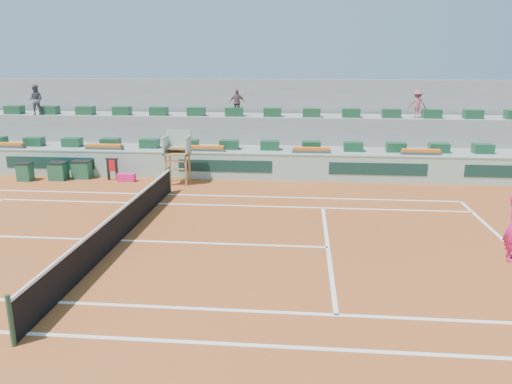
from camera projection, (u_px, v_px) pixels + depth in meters
The scene contains 19 objects.
ground at pixel (121, 240), 15.52m from camera, with size 90.00×90.00×0.00m, color #99471D.
seating_tier_lower at pixel (194, 157), 25.66m from camera, with size 36.00×4.00×1.20m, color #969693.
seating_tier_upper at pixel (199, 139), 27.02m from camera, with size 36.00×2.40×2.60m, color #969693.
stadium_back_wall at pixel (205, 119), 28.33m from camera, with size 36.00×0.40×4.40m, color #969693.
player_bag at pixel (126, 177), 23.02m from camera, with size 0.81×0.36×0.36m, color #F41F7C.
spectator_left at pixel (36, 100), 26.39m from camera, with size 0.76×0.60×1.57m, color #555462.
spectator_mid at pixel (237, 103), 25.92m from camera, with size 0.80×0.33×1.36m, color #744D58.
spectator_right at pixel (417, 104), 25.00m from camera, with size 0.89×0.51×1.38m, color #9F4F5D.
court_lines at pixel (121, 240), 15.52m from camera, with size 23.89×11.09×0.01m.
tennis_net at pixel (120, 224), 15.39m from camera, with size 0.10×11.97×1.10m.
advertising_hoarding at pixel (184, 165), 23.53m from camera, with size 36.00×0.34×1.26m.
umpire_chair at pixel (178, 150), 22.34m from camera, with size 1.10×0.90×2.40m.
seat_row_lower at pixel (189, 144), 24.59m from camera, with size 32.90×0.60×0.44m.
seat_row_upper at pixel (196, 111), 26.05m from camera, with size 32.90×0.60×0.44m.
flower_planters at pixel (155, 148), 23.97m from camera, with size 26.80×0.36×0.28m.
drink_cooler_a at pixel (82, 169), 23.59m from camera, with size 0.85×0.73×0.84m.
drink_cooler_b at pixel (58, 171), 23.26m from camera, with size 0.79×0.69×0.84m.
drink_cooler_c at pixel (25, 172), 23.09m from camera, with size 0.65×0.56×0.84m.
towel_rack at pixel (112, 167), 23.16m from camera, with size 0.61×0.10×1.03m.
Camera 1 is at (5.55, -14.16, 5.46)m, focal length 35.00 mm.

